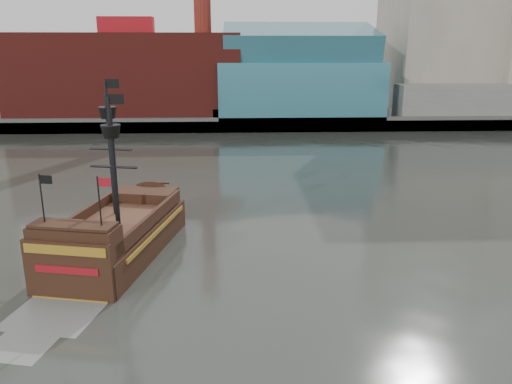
{
  "coord_description": "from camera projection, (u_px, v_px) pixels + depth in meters",
  "views": [
    {
      "loc": [
        -2.16,
        -25.93,
        14.43
      ],
      "look_at": [
        -0.61,
        10.13,
        4.0
      ],
      "focal_mm": 35.0,
      "sensor_mm": 36.0,
      "label": 1
    }
  ],
  "objects": [
    {
      "name": "promenade_far",
      "position": [
        244.0,
        108.0,
        117.01
      ],
      "size": [
        220.0,
        60.0,
        2.0
      ],
      "primitive_type": "cube",
      "color": "slate",
      "rests_on": "ground"
    },
    {
      "name": "seawall",
      "position": [
        247.0,
        125.0,
        88.61
      ],
      "size": [
        220.0,
        1.0,
        2.6
      ],
      "primitive_type": "cube",
      "color": "#4C4C49",
      "rests_on": "ground"
    },
    {
      "name": "pirate_ship",
      "position": [
        117.0,
        240.0,
        35.81
      ],
      "size": [
        8.77,
        18.44,
        13.28
      ],
      "rotation": [
        0.0,
        0.0,
        -0.21
      ],
      "color": "black",
      "rests_on": "ground"
    },
    {
      "name": "ground",
      "position": [
        274.0,
        306.0,
        28.98
      ],
      "size": [
        400.0,
        400.0,
        0.0
      ],
      "primitive_type": "plane",
      "color": "#2C2E29",
      "rests_on": "ground"
    }
  ]
}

